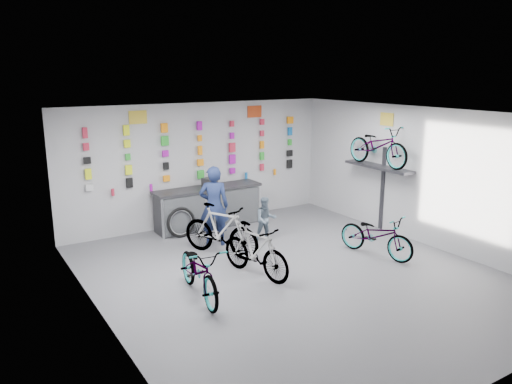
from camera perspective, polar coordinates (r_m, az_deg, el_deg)
floor at (r=9.53m, az=4.34°, el=-9.44°), size 8.00×8.00×0.00m
ceiling at (r=8.80m, az=4.69°, el=8.84°), size 8.00×8.00×0.00m
wall_back at (r=12.42m, az=-6.51°, el=3.20°), size 7.00×0.00×7.00m
wall_front at (r=6.45m, az=26.30°, el=-8.07°), size 7.00×0.00×7.00m
wall_left at (r=7.59m, az=-17.36°, el=-4.10°), size 0.00×8.00×8.00m
wall_right at (r=11.44m, az=18.78°, el=1.66°), size 0.00×8.00×8.00m
counter at (r=12.24m, az=-5.45°, el=-1.80°), size 2.70×0.66×1.00m
merch_wall at (r=12.30m, az=-6.51°, el=4.41°), size 5.57×0.08×1.57m
wall_bracket at (r=12.10m, az=13.88°, el=2.44°), size 0.39×1.90×2.00m
sign_left at (r=11.68m, az=-13.35°, el=8.31°), size 0.42×0.02×0.30m
sign_right at (r=13.01m, az=-0.17°, el=9.18°), size 0.42×0.02×0.30m
sign_side at (r=12.04m, az=14.72°, el=8.05°), size 0.02×0.40×0.30m
bike_left at (r=8.52m, az=-6.50°, el=-8.93°), size 0.84×1.86×0.95m
bike_center at (r=9.29m, az=-0.06°, el=-6.70°), size 0.83×1.73×1.00m
bike_right at (r=10.61m, az=13.59°, el=-4.80°), size 0.97×1.78×0.89m
bike_service at (r=10.33m, az=-4.05°, el=-4.37°), size 1.30×1.83×1.09m
bike_wall at (r=11.94m, az=13.78°, el=5.17°), size 0.63×1.80×0.95m
clerk at (r=10.88m, az=-4.83°, el=-1.59°), size 0.77×0.69×1.76m
customer at (r=11.17m, az=1.12°, el=-3.13°), size 0.58×0.51×1.02m
spare_wheel at (r=11.60m, az=-8.56°, el=-3.47°), size 0.71×0.18×0.71m
register at (r=12.12m, az=-5.34°, el=1.09°), size 0.34×0.35×0.22m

